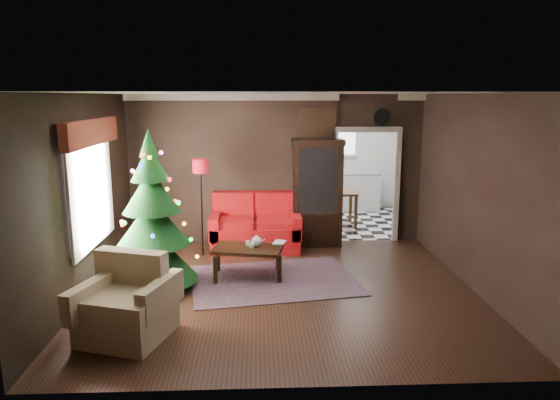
{
  "coord_description": "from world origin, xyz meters",
  "views": [
    {
      "loc": [
        -0.34,
        -6.89,
        2.76
      ],
      "look_at": [
        0.0,
        0.9,
        1.15
      ],
      "focal_mm": 32.38,
      "sensor_mm": 36.0,
      "label": 1
    }
  ],
  "objects_px": {
    "christmas_tree": "(152,218)",
    "loveseat": "(255,222)",
    "armchair": "(126,300)",
    "wall_clock": "(382,117)",
    "kitchen_table": "(339,208)",
    "teapot": "(256,241)",
    "curio_cabinet": "(317,195)",
    "floor_lamp": "(202,209)",
    "coffee_table": "(248,262)"
  },
  "relations": [
    {
      "from": "armchair",
      "to": "coffee_table",
      "type": "xyz_separation_m",
      "value": [
        1.36,
        1.93,
        -0.21
      ]
    },
    {
      "from": "armchair",
      "to": "wall_clock",
      "type": "height_order",
      "value": "wall_clock"
    },
    {
      "from": "armchair",
      "to": "coffee_table",
      "type": "distance_m",
      "value": 2.37
    },
    {
      "from": "coffee_table",
      "to": "teapot",
      "type": "relative_size",
      "value": 5.61
    },
    {
      "from": "loveseat",
      "to": "floor_lamp",
      "type": "relative_size",
      "value": 0.97
    },
    {
      "from": "loveseat",
      "to": "coffee_table",
      "type": "bearing_deg",
      "value": -94.38
    },
    {
      "from": "floor_lamp",
      "to": "armchair",
      "type": "distance_m",
      "value": 3.15
    },
    {
      "from": "kitchen_table",
      "to": "curio_cabinet",
      "type": "bearing_deg",
      "value": -114.44
    },
    {
      "from": "curio_cabinet",
      "to": "floor_lamp",
      "type": "distance_m",
      "value": 2.16
    },
    {
      "from": "coffee_table",
      "to": "kitchen_table",
      "type": "relative_size",
      "value": 1.39
    },
    {
      "from": "armchair",
      "to": "teapot",
      "type": "height_order",
      "value": "armchair"
    },
    {
      "from": "loveseat",
      "to": "armchair",
      "type": "bearing_deg",
      "value": -113.38
    },
    {
      "from": "wall_clock",
      "to": "armchair",
      "type": "bearing_deg",
      "value": -135.08
    },
    {
      "from": "loveseat",
      "to": "christmas_tree",
      "type": "bearing_deg",
      "value": -128.51
    },
    {
      "from": "loveseat",
      "to": "coffee_table",
      "type": "height_order",
      "value": "loveseat"
    },
    {
      "from": "christmas_tree",
      "to": "armchair",
      "type": "xyz_separation_m",
      "value": [
        -0.01,
        -1.58,
        -0.59
      ]
    },
    {
      "from": "curio_cabinet",
      "to": "wall_clock",
      "type": "xyz_separation_m",
      "value": [
        1.2,
        0.18,
        1.43
      ]
    },
    {
      "from": "curio_cabinet",
      "to": "floor_lamp",
      "type": "xyz_separation_m",
      "value": [
        -2.08,
        -0.56,
        -0.12
      ]
    },
    {
      "from": "curio_cabinet",
      "to": "christmas_tree",
      "type": "height_order",
      "value": "christmas_tree"
    },
    {
      "from": "wall_clock",
      "to": "kitchen_table",
      "type": "bearing_deg",
      "value": 113.75
    },
    {
      "from": "christmas_tree",
      "to": "armchair",
      "type": "bearing_deg",
      "value": -90.5
    },
    {
      "from": "coffee_table",
      "to": "wall_clock",
      "type": "height_order",
      "value": "wall_clock"
    },
    {
      "from": "kitchen_table",
      "to": "christmas_tree",
      "type": "bearing_deg",
      "value": -133.08
    },
    {
      "from": "christmas_tree",
      "to": "teapot",
      "type": "height_order",
      "value": "christmas_tree"
    },
    {
      "from": "floor_lamp",
      "to": "armchair",
      "type": "height_order",
      "value": "floor_lamp"
    },
    {
      "from": "christmas_tree",
      "to": "coffee_table",
      "type": "height_order",
      "value": "christmas_tree"
    },
    {
      "from": "coffee_table",
      "to": "armchair",
      "type": "bearing_deg",
      "value": -125.27
    },
    {
      "from": "armchair",
      "to": "wall_clock",
      "type": "xyz_separation_m",
      "value": [
        3.83,
        3.82,
        1.92
      ]
    },
    {
      "from": "kitchen_table",
      "to": "floor_lamp",
      "type": "bearing_deg",
      "value": -143.92
    },
    {
      "from": "wall_clock",
      "to": "kitchen_table",
      "type": "height_order",
      "value": "wall_clock"
    },
    {
      "from": "teapot",
      "to": "wall_clock",
      "type": "bearing_deg",
      "value": 38.51
    },
    {
      "from": "christmas_tree",
      "to": "teapot",
      "type": "xyz_separation_m",
      "value": [
        1.49,
        0.39,
        -0.48
      ]
    },
    {
      "from": "curio_cabinet",
      "to": "kitchen_table",
      "type": "distance_m",
      "value": 1.67
    },
    {
      "from": "christmas_tree",
      "to": "teapot",
      "type": "relative_size",
      "value": 12.84
    },
    {
      "from": "teapot",
      "to": "floor_lamp",
      "type": "bearing_deg",
      "value": 130.53
    },
    {
      "from": "kitchen_table",
      "to": "wall_clock",
      "type": "bearing_deg",
      "value": -66.25
    },
    {
      "from": "coffee_table",
      "to": "wall_clock",
      "type": "distance_m",
      "value": 3.77
    },
    {
      "from": "wall_clock",
      "to": "kitchen_table",
      "type": "relative_size",
      "value": 0.43
    },
    {
      "from": "kitchen_table",
      "to": "armchair",
      "type": "bearing_deg",
      "value": -122.89
    },
    {
      "from": "armchair",
      "to": "kitchen_table",
      "type": "xyz_separation_m",
      "value": [
        3.28,
        5.07,
        -0.08
      ]
    },
    {
      "from": "armchair",
      "to": "kitchen_table",
      "type": "relative_size",
      "value": 1.28
    },
    {
      "from": "teapot",
      "to": "wall_clock",
      "type": "xyz_separation_m",
      "value": [
        2.33,
        1.85,
        1.81
      ]
    },
    {
      "from": "coffee_table",
      "to": "loveseat",
      "type": "bearing_deg",
      "value": 85.62
    },
    {
      "from": "loveseat",
      "to": "coffee_table",
      "type": "distance_m",
      "value": 1.52
    },
    {
      "from": "floor_lamp",
      "to": "kitchen_table",
      "type": "distance_m",
      "value": 3.41
    },
    {
      "from": "christmas_tree",
      "to": "loveseat",
      "type": "bearing_deg",
      "value": 51.49
    },
    {
      "from": "curio_cabinet",
      "to": "christmas_tree",
      "type": "distance_m",
      "value": 3.33
    },
    {
      "from": "floor_lamp",
      "to": "wall_clock",
      "type": "height_order",
      "value": "wall_clock"
    },
    {
      "from": "christmas_tree",
      "to": "kitchen_table",
      "type": "relative_size",
      "value": 3.17
    },
    {
      "from": "coffee_table",
      "to": "christmas_tree",
      "type": "bearing_deg",
      "value": -165.46
    }
  ]
}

